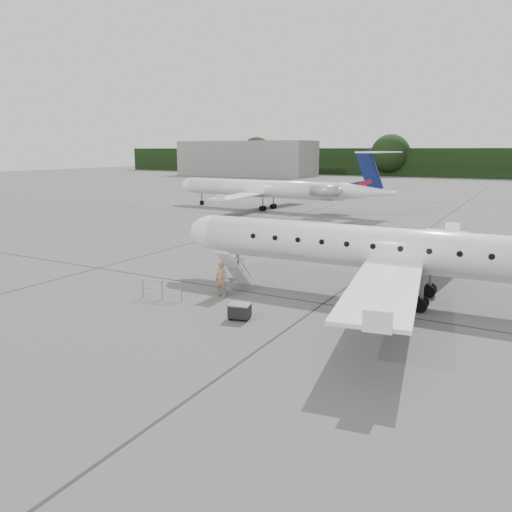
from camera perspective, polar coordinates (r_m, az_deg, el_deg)
The scene contains 8 objects.
ground at distance 20.49m, azimuth 12.87°, elevation -10.25°, with size 320.00×320.00×0.00m, color #5A5A57.
terminal_building at distance 148.69m, azimuth -1.11°, elevation 11.07°, with size 40.00×14.00×10.00m, color gray.
main_regional_jet at distance 26.26m, azimuth 17.05°, elevation 2.97°, with size 29.33×21.11×7.52m, color white, non-canonical shape.
airstair at distance 27.57m, azimuth -2.55°, elevation -1.56°, with size 0.85×2.40×2.36m, color white, non-canonical shape.
passenger at distance 26.50m, azimuth -3.99°, elevation -2.67°, with size 0.69×0.45×1.89m, color #977252.
safety_railing at distance 26.52m, azimuth -10.69°, elevation -3.84°, with size 2.20×0.08×1.00m, color gray, non-canonical shape.
baggage_cart at distance 23.08m, azimuth -1.88°, elevation -6.29°, with size 0.94×0.76×0.81m, color black, non-canonical shape.
bg_regional_left at distance 64.99m, azimuth 0.60°, elevation 8.67°, with size 28.89×20.80×7.58m, color white, non-canonical shape.
Camera 1 is at (5.10, -18.30, 7.69)m, focal length 35.00 mm.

